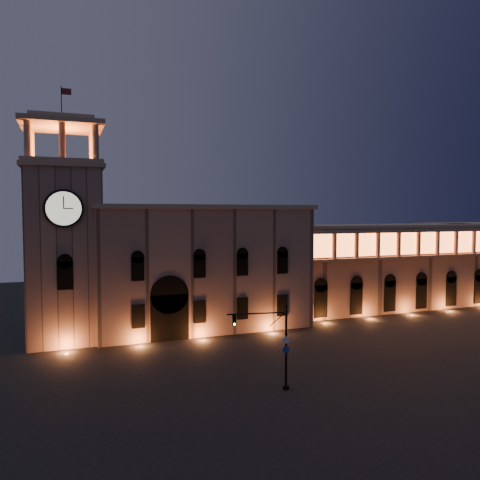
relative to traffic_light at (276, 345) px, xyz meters
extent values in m
plane|color=black|center=(2.33, 4.05, -4.24)|extent=(160.00, 160.00, 0.00)
cube|color=#8B6B5B|center=(0.33, 26.05, 4.26)|extent=(30.00, 12.00, 17.00)
cube|color=gray|center=(0.33, 26.05, 13.06)|extent=(30.80, 12.80, 0.60)
cube|color=black|center=(-5.67, 20.65, -1.24)|extent=(5.00, 1.40, 6.00)
cylinder|color=black|center=(-5.67, 20.65, 1.76)|extent=(5.00, 1.40, 5.00)
cube|color=orange|center=(-5.67, 20.45, -1.44)|extent=(4.20, 0.20, 5.00)
cube|color=#8B6B5B|center=(-18.17, 25.05, 6.76)|extent=(9.00, 9.00, 22.00)
cube|color=gray|center=(-18.17, 25.05, 18.01)|extent=(9.80, 9.80, 0.50)
cylinder|color=black|center=(-18.17, 20.37, 12.76)|extent=(4.60, 0.35, 4.60)
cylinder|color=beige|center=(-18.17, 20.23, 12.76)|extent=(4.00, 0.12, 4.00)
cube|color=gray|center=(-18.17, 25.05, 18.51)|extent=(9.40, 9.40, 0.50)
cube|color=orange|center=(-18.17, 25.05, 18.81)|extent=(6.80, 6.80, 0.15)
cylinder|color=gray|center=(-21.97, 21.25, 20.86)|extent=(0.76, 0.76, 4.20)
cylinder|color=gray|center=(-18.17, 21.25, 20.86)|extent=(0.76, 0.76, 4.20)
cylinder|color=gray|center=(-14.37, 21.25, 20.86)|extent=(0.76, 0.76, 4.20)
cylinder|color=gray|center=(-21.97, 28.85, 20.86)|extent=(0.76, 0.76, 4.20)
cylinder|color=gray|center=(-18.17, 28.85, 20.86)|extent=(0.76, 0.76, 4.20)
cylinder|color=gray|center=(-14.37, 28.85, 20.86)|extent=(0.76, 0.76, 4.20)
cylinder|color=gray|center=(-21.97, 25.05, 20.86)|extent=(0.76, 0.76, 4.20)
cylinder|color=gray|center=(-14.37, 25.05, 20.86)|extent=(0.76, 0.76, 4.20)
cube|color=gray|center=(-18.17, 25.05, 23.26)|extent=(9.80, 9.80, 0.60)
cube|color=gray|center=(-18.17, 25.05, 23.86)|extent=(7.50, 7.50, 0.60)
cylinder|color=black|center=(-18.17, 25.05, 26.16)|extent=(0.10, 0.10, 4.00)
plane|color=#52171D|center=(-17.57, 25.05, 27.56)|extent=(1.20, 0.00, 1.20)
cube|color=#866556|center=(34.33, 28.05, 2.76)|extent=(40.00, 10.00, 14.00)
cube|color=gray|center=(34.33, 28.05, 10.01)|extent=(40.60, 10.60, 0.50)
cube|color=gray|center=(34.33, 22.55, 5.06)|extent=(40.00, 1.20, 0.40)
cube|color=gray|center=(34.33, 22.55, 9.36)|extent=(40.00, 1.40, 0.50)
cube|color=orange|center=(34.33, 23.10, 7.26)|extent=(38.00, 0.15, 3.60)
cylinder|color=gray|center=(16.33, 22.55, 7.26)|extent=(0.70, 0.70, 4.00)
cylinder|color=gray|center=(20.33, 22.55, 7.26)|extent=(0.70, 0.70, 4.00)
cylinder|color=gray|center=(24.33, 22.55, 7.26)|extent=(0.70, 0.70, 4.00)
cylinder|color=gray|center=(28.33, 22.55, 7.26)|extent=(0.70, 0.70, 4.00)
cylinder|color=gray|center=(32.33, 22.55, 7.26)|extent=(0.70, 0.70, 4.00)
cylinder|color=gray|center=(36.33, 22.55, 7.26)|extent=(0.70, 0.70, 4.00)
cylinder|color=gray|center=(40.33, 22.55, 7.26)|extent=(0.70, 0.70, 4.00)
cylinder|color=gray|center=(44.33, 22.55, 7.26)|extent=(0.70, 0.70, 4.00)
cylinder|color=gray|center=(48.33, 22.55, 7.26)|extent=(0.70, 0.70, 4.00)
cube|color=#866556|center=(60.33, 34.05, 2.76)|extent=(20.00, 12.00, 14.00)
cylinder|color=black|center=(0.97, -0.18, -0.34)|extent=(0.22, 0.22, 7.81)
cylinder|color=black|center=(0.97, -0.18, -4.07)|extent=(0.62, 0.62, 0.33)
sphere|color=black|center=(0.97, -0.18, 3.68)|extent=(0.31, 0.31, 0.31)
cylinder|color=black|center=(-1.76, 0.35, 3.01)|extent=(5.50, 1.18, 0.13)
cube|color=black|center=(-3.84, 0.74, 2.45)|extent=(0.39, 0.37, 0.95)
cylinder|color=#0CE53F|center=(-3.88, 0.57, 2.14)|extent=(0.21, 0.13, 0.20)
cylinder|color=silver|center=(0.89, -0.32, 0.44)|extent=(0.67, 0.17, 0.67)
cylinder|color=navy|center=(0.89, -0.32, -0.45)|extent=(0.67, 0.17, 0.67)
camera|label=1|loc=(-18.17, -38.79, 12.17)|focal=35.00mm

